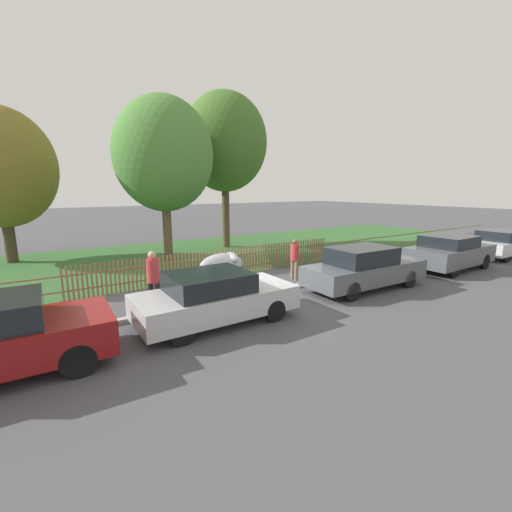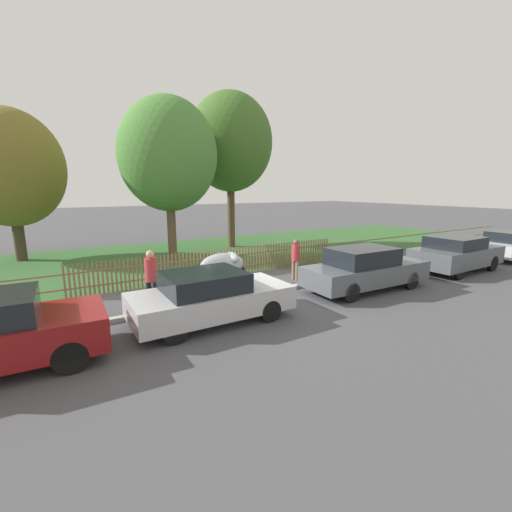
{
  "view_description": "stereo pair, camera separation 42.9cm",
  "coord_description": "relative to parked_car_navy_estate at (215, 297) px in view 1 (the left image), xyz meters",
  "views": [
    {
      "loc": [
        -6.0,
        -8.76,
        3.43
      ],
      "look_at": [
        0.4,
        1.0,
        1.1
      ],
      "focal_mm": 24.0,
      "sensor_mm": 36.0,
      "label": 1
    },
    {
      "loc": [
        -5.64,
        -8.99,
        3.43
      ],
      "look_at": [
        0.4,
        1.0,
        1.1
      ],
      "focal_mm": 24.0,
      "sensor_mm": 36.0,
      "label": 2
    }
  ],
  "objects": [
    {
      "name": "kerb_stone",
      "position": [
        2.28,
        1.25,
        -0.62
      ],
      "size": [
        41.98,
        0.2,
        0.12
      ],
      "primitive_type": "cube",
      "color": "#B2ADA3",
      "rests_on": "ground"
    },
    {
      "name": "parked_car_grey_coupe",
      "position": [
        15.85,
        -0.16,
        0.01
      ],
      "size": [
        3.83,
        1.73,
        1.35
      ],
      "rotation": [
        0.0,
        0.0,
        -0.0
      ],
      "color": "silver",
      "rests_on": "ground"
    },
    {
      "name": "pedestrian_near_fence",
      "position": [
        4.4,
        2.11,
        0.2
      ],
      "size": [
        0.32,
        0.36,
        1.56
      ],
      "rotation": [
        0.0,
        0.0,
        1.59
      ],
      "color": "#7F6B51",
      "rests_on": "ground"
    },
    {
      "name": "pedestrian_by_lamp",
      "position": [
        -1.05,
        1.7,
        0.29
      ],
      "size": [
        0.49,
        0.49,
        1.72
      ],
      "rotation": [
        0.0,
        0.0,
        5.34
      ],
      "color": "black",
      "rests_on": "ground"
    },
    {
      "name": "tree_nearest_kerb",
      "position": [
        -4.67,
        11.75,
        3.63
      ],
      "size": [
        4.65,
        4.65,
        7.0
      ],
      "color": "#473828",
      "rests_on": "ground"
    },
    {
      "name": "parked_car_white_van",
      "position": [
        11.01,
        -0.19,
        0.07
      ],
      "size": [
        4.15,
        1.92,
        1.47
      ],
      "rotation": [
        0.0,
        0.0,
        0.01
      ],
      "color": "#51565B",
      "rests_on": "ground"
    },
    {
      "name": "parked_car_red_compact",
      "position": [
        5.65,
        -0.1,
        0.05
      ],
      "size": [
        4.58,
        1.79,
        1.47
      ],
      "rotation": [
        0.0,
        0.0,
        -0.03
      ],
      "color": "#51565B",
      "rests_on": "ground"
    },
    {
      "name": "ground_plane",
      "position": [
        2.28,
        1.15,
        -0.68
      ],
      "size": [
        120.0,
        120.0,
        0.0
      ],
      "primitive_type": "plane",
      "color": "#4C4C51"
    },
    {
      "name": "park_fence",
      "position": [
        2.28,
        4.02,
        -0.13
      ],
      "size": [
        41.98,
        0.05,
        1.1
      ],
      "color": "olive",
      "rests_on": "ground"
    },
    {
      "name": "tree_behind_motorcycle",
      "position": [
        1.62,
        8.2,
        4.23
      ],
      "size": [
        4.49,
        4.49,
        7.51
      ],
      "color": "brown",
      "rests_on": "ground"
    },
    {
      "name": "grass_strip",
      "position": [
        2.28,
        8.95,
        -0.68
      ],
      "size": [
        41.98,
        9.89,
        0.01
      ],
      "primitive_type": "cube",
      "color": "#33602D",
      "rests_on": "ground"
    },
    {
      "name": "parked_car_navy_estate",
      "position": [
        0.0,
        0.0,
        0.0
      ],
      "size": [
        4.11,
        1.8,
        1.34
      ],
      "rotation": [
        0.0,
        0.0,
        -0.0
      ],
      "color": "#BCBCC1",
      "rests_on": "ground"
    },
    {
      "name": "covered_motorcycle",
      "position": [
        1.96,
        3.27,
        -0.02
      ],
      "size": [
        1.84,
        0.91,
        1.1
      ],
      "rotation": [
        0.0,
        0.0,
        -0.07
      ],
      "color": "black",
      "rests_on": "ground"
    },
    {
      "name": "tree_mid_park",
      "position": [
        5.75,
        10.02,
        5.22
      ],
      "size": [
        4.72,
        4.72,
        8.64
      ],
      "color": "brown",
      "rests_on": "ground"
    }
  ]
}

